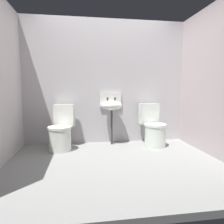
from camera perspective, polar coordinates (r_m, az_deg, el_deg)
The scene contains 6 objects.
ground_plane at distance 3.01m, azimuth 0.79°, elevation -14.73°, with size 3.51×2.59×0.08m, color gray.
wall_back at distance 3.94m, azimuth -1.87°, elevation 8.55°, with size 3.51×0.10×2.38m, color #BBB6B9.
wall_right at distance 3.53m, azimuth 27.49°, elevation 8.03°, with size 0.10×2.39×2.38m, color #C1B0B3.
toilet_left at distance 3.61m, azimuth -14.32°, elevation -5.34°, with size 0.49×0.66×0.78m.
toilet_right at distance 3.82m, azimuth 11.73°, elevation -4.61°, with size 0.43×0.62×0.78m.
sink at distance 3.75m, azimuth -0.16°, elevation 2.01°, with size 0.42×0.35×0.99m.
Camera 1 is at (-0.45, -2.77, 1.06)m, focal length 31.85 mm.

